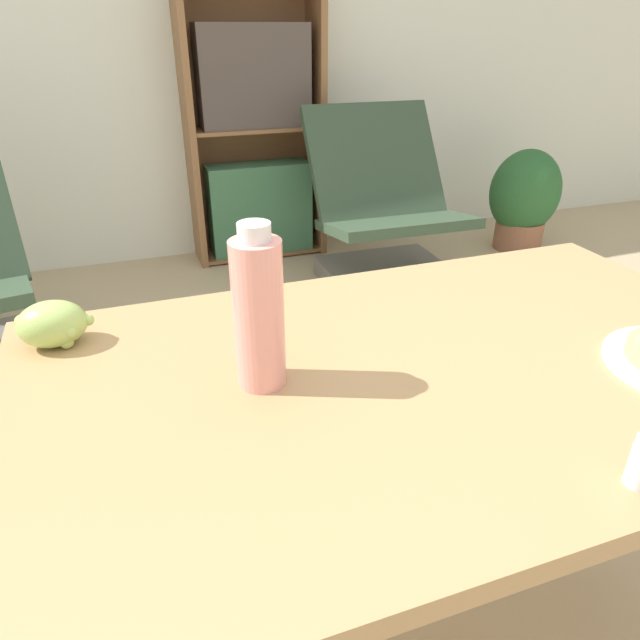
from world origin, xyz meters
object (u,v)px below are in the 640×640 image
at_px(grape_bunch, 53,324).
at_px(drink_bottle, 259,312).
at_px(potted_plant_floor, 524,199).
at_px(lounge_chair_far, 385,230).
at_px(bookshelf, 256,140).

distance_m(grape_bunch, drink_bottle, 0.41).
xyz_separation_m(drink_bottle, potted_plant_floor, (2.12, 2.01, -0.54)).
bearing_deg(potted_plant_floor, drink_bottle, -136.57).
distance_m(grape_bunch, lounge_chair_far, 2.18).
relative_size(drink_bottle, lounge_chair_far, 0.30).
xyz_separation_m(drink_bottle, lounge_chair_far, (1.11, 1.82, -0.56)).
xyz_separation_m(grape_bunch, drink_bottle, (0.32, -0.24, 0.08)).
bearing_deg(potted_plant_floor, grape_bunch, -144.14).
height_order(drink_bottle, potted_plant_floor, drink_bottle).
distance_m(grape_bunch, potted_plant_floor, 3.04).
distance_m(drink_bottle, bookshelf, 2.53).
bearing_deg(grape_bunch, potted_plant_floor, 35.86).
xyz_separation_m(grape_bunch, lounge_chair_far, (1.43, 1.57, -0.48)).
bearing_deg(drink_bottle, grape_bunch, 142.92).
bearing_deg(drink_bottle, potted_plant_floor, 43.43).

